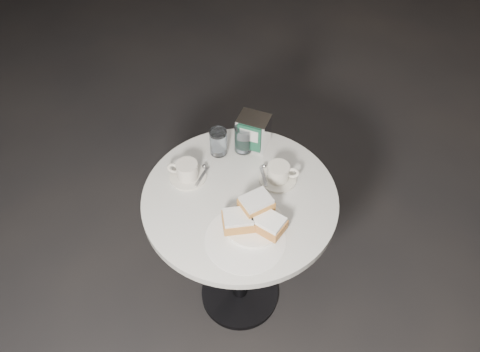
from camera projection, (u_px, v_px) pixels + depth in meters
name	position (u px, v px, depth m)	size (l,w,h in m)	color
ground	(240.00, 294.00, 2.22)	(7.00, 7.00, 0.00)	black
cafe_table	(240.00, 228.00, 1.81)	(0.70, 0.70, 0.74)	black
sugar_spill	(245.00, 239.00, 1.54)	(0.27, 0.27, 0.00)	white
beignet_plate	(254.00, 218.00, 1.55)	(0.23, 0.23, 0.10)	white
coffee_cup_left	(187.00, 171.00, 1.70)	(0.15, 0.15, 0.07)	silver
coffee_cup_right	(279.00, 174.00, 1.69)	(0.15, 0.14, 0.07)	silver
water_glass_left	(218.00, 142.00, 1.76)	(0.08, 0.08, 0.11)	white
water_glass_right	(244.00, 139.00, 1.77)	(0.09, 0.09, 0.11)	white
napkin_dispenser	(253.00, 131.00, 1.78)	(0.14, 0.13, 0.13)	white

